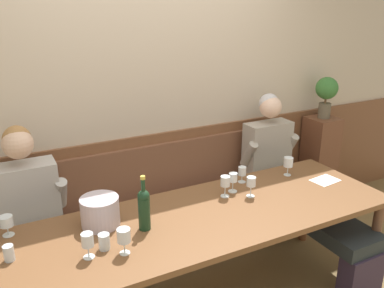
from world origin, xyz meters
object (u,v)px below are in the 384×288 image
at_px(wine_glass_left_end, 225,182).
at_px(wine_glass_right_end, 124,237).
at_px(wine_glass_mid_right, 87,241).
at_px(potted_plant, 326,92).
at_px(wine_glass_center_rear, 288,162).
at_px(wall_bench, 163,225).
at_px(person_center_left_seat, 294,184).
at_px(wine_glass_center_front, 251,182).
at_px(person_right_seat, 37,247).
at_px(ice_bucket, 100,212).
at_px(wine_glass_near_bucket, 233,178).
at_px(water_tumbler_center, 104,242).
at_px(wine_glass_by_bottle, 6,222).
at_px(wine_bottle_amber_mid, 144,208).
at_px(wine_glass_mid_left, 242,172).
at_px(dining_table, 207,224).
at_px(water_tumbler_right, 9,253).

bearing_deg(wine_glass_left_end, wine_glass_right_end, -158.82).
bearing_deg(wine_glass_mid_right, potted_plant, 19.05).
distance_m(wine_glass_right_end, wine_glass_center_rear, 1.55).
bearing_deg(wall_bench, wine_glass_center_rear, -28.66).
height_order(person_center_left_seat, wine_glass_center_front, person_center_left_seat).
bearing_deg(person_right_seat, wine_glass_center_front, -10.38).
distance_m(ice_bucket, wine_glass_near_bucket, 0.98).
relative_size(wine_glass_right_end, water_tumbler_center, 1.66).
bearing_deg(wine_glass_center_rear, potted_plant, 30.84).
distance_m(wine_glass_center_front, wine_glass_by_bottle, 1.59).
xyz_separation_m(ice_bucket, wine_glass_center_front, (1.05, -0.11, 0.02)).
relative_size(wine_bottle_amber_mid, wine_glass_mid_left, 2.80).
bearing_deg(wine_glass_center_rear, wine_glass_right_end, -164.42).
relative_size(water_tumbler_center, potted_plant, 0.23).
bearing_deg(water_tumbler_center, ice_bucket, 78.53).
distance_m(dining_table, water_tumbler_center, 0.71).
xyz_separation_m(wine_bottle_amber_mid, potted_plant, (2.16, 0.74, 0.34)).
bearing_deg(ice_bucket, person_center_left_seat, 4.62).
relative_size(person_center_left_seat, wine_glass_left_end, 8.56).
xyz_separation_m(wine_bottle_amber_mid, wine_glass_near_bucket, (0.75, 0.18, -0.04)).
xyz_separation_m(wine_glass_mid_right, wine_glass_mid_left, (1.28, 0.42, -0.02)).
relative_size(wine_glass_by_bottle, wine_glass_center_rear, 0.84).
distance_m(wine_glass_right_end, water_tumbler_center, 0.14).
distance_m(person_center_left_seat, potted_plant, 1.04).
relative_size(wine_glass_mid_left, wine_glass_center_rear, 0.84).
distance_m(wine_glass_center_front, water_tumbler_right, 1.58).
height_order(wall_bench, ice_bucket, wall_bench).
xyz_separation_m(wall_bench, person_right_seat, (-1.02, -0.39, 0.34)).
relative_size(water_tumbler_center, water_tumbler_right, 1.03).
height_order(wall_bench, dining_table, wall_bench).
bearing_deg(person_center_left_seat, wine_glass_center_front, -158.81).
relative_size(wine_glass_near_bucket, wine_glass_center_rear, 0.97).
xyz_separation_m(dining_table, water_tumbler_right, (-1.18, 0.06, 0.12)).
bearing_deg(wine_glass_by_bottle, wine_bottle_amber_mid, -22.30).
distance_m(person_right_seat, wine_glass_center_rear, 1.92).
height_order(wine_glass_mid_right, potted_plant, potted_plant).
bearing_deg(wine_glass_by_bottle, wine_glass_mid_right, -50.09).
height_order(wall_bench, wine_glass_mid_right, wall_bench).
xyz_separation_m(wall_bench, water_tumbler_right, (-1.18, -0.67, 0.51)).
bearing_deg(wall_bench, water_tumbler_right, -150.37).
bearing_deg(person_right_seat, ice_bucket, -22.07).
bearing_deg(wine_glass_mid_right, wine_glass_center_front, 9.14).
relative_size(wine_glass_right_end, water_tumbler_right, 1.71).
distance_m(ice_bucket, wine_glass_by_bottle, 0.54).
xyz_separation_m(wine_bottle_amber_mid, wine_glass_center_front, (0.82, 0.06, -0.03)).
height_order(wall_bench, wine_glass_mid_left, wall_bench).
distance_m(wine_glass_center_rear, water_tumbler_right, 2.07).
bearing_deg(water_tumbler_right, potted_plant, 13.59).
distance_m(ice_bucket, wine_glass_mid_right, 0.34).
distance_m(ice_bucket, wine_glass_left_end, 0.89).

